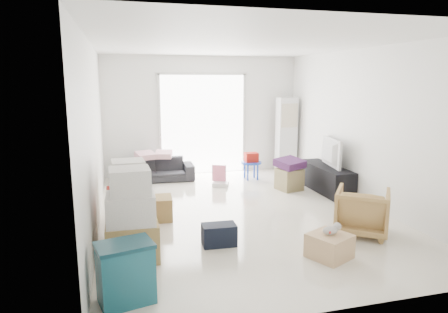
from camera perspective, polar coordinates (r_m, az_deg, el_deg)
name	(u,v)px	position (r m, az deg, el deg)	size (l,w,h in m)	color
room_shell	(241,131)	(6.40, 2.49, 3.64)	(4.98, 6.48, 3.18)	white
sliding_door	(203,120)	(9.28, -3.02, 5.20)	(2.10, 0.04, 2.33)	white
ac_tower	(286,135)	(9.61, 8.88, 3.07)	(0.45, 0.30, 1.75)	silver
tv_console	(326,178)	(8.12, 14.31, -3.04)	(0.45, 1.51, 0.50)	black
television	(326,163)	(8.05, 14.41, -0.87)	(0.95, 0.55, 0.12)	black
sofa	(155,166)	(8.78, -9.79, -1.34)	(1.65, 0.48, 0.65)	#26262B
pillow_left	(145,149)	(8.68, -11.22, 1.03)	(0.38, 0.30, 0.12)	#F6B4C0
pillow_right	(164,148)	(8.73, -8.64, 1.21)	(0.37, 0.30, 0.13)	#F6B4C0
armchair	(362,209)	(6.01, 19.15, -7.12)	(0.70, 0.66, 0.72)	tan
storage_bins	(126,273)	(4.16, -13.89, -15.81)	(0.60, 0.48, 0.61)	#175664
box_stack_a	(132,219)	(4.97, -13.07, -8.74)	(0.62, 0.52, 1.14)	olive
box_stack_b	(130,206)	(5.58, -13.29, -6.87)	(0.63, 0.55, 1.11)	olive
box_stack_c	(130,193)	(6.52, -13.26, -5.10)	(0.67, 0.62, 0.81)	olive
loose_box	(158,208)	(6.38, -9.41, -7.30)	(0.43, 0.43, 0.36)	olive
duffel_bag	(219,235)	(5.37, -0.71, -11.11)	(0.44, 0.27, 0.28)	black
ottoman	(289,179)	(8.06, 9.30, -3.21)	(0.43, 0.43, 0.43)	#9C8B5B
blanket	(290,165)	(7.99, 9.36, -1.23)	(0.47, 0.47, 0.14)	#4F2256
kids_table	(251,161)	(8.77, 3.90, -0.58)	(0.46, 0.46, 0.59)	#183BB3
toy_walker	(220,180)	(8.29, -0.58, -3.38)	(0.40, 0.38, 0.42)	silver
wood_crate	(329,246)	(5.18, 14.82, -12.25)	(0.45, 0.45, 0.30)	tan
plush_bunny	(332,229)	(5.13, 15.17, -10.03)	(0.26, 0.15, 0.13)	#B2ADA8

